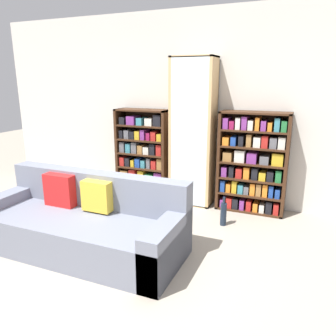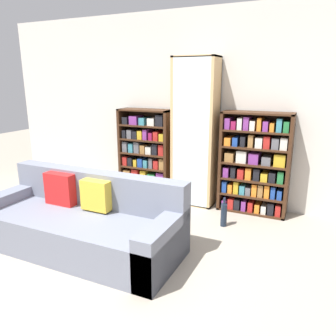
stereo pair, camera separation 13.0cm
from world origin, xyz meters
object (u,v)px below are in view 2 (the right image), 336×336
(bookshelf_left, at_px, (146,155))
(display_cabinet, at_px, (195,133))
(couch, at_px, (82,223))
(wine_bottle, at_px, (224,214))
(bookshelf_right, at_px, (255,165))

(bookshelf_left, relative_size, display_cabinet, 0.65)
(display_cabinet, bearing_deg, bookshelf_left, 178.82)
(couch, distance_m, wine_bottle, 1.70)
(wine_bottle, bearing_deg, bookshelf_right, 70.20)
(couch, bearing_deg, bookshelf_left, 95.41)
(couch, distance_m, bookshelf_left, 1.82)
(bookshelf_left, distance_m, wine_bottle, 1.62)
(couch, xyz_separation_m, display_cabinet, (0.62, 1.76, 0.76))
(bookshelf_left, distance_m, display_cabinet, 0.88)
(bookshelf_right, bearing_deg, couch, -129.65)
(couch, relative_size, bookshelf_left, 1.64)
(bookshelf_left, height_order, wine_bottle, bookshelf_left)
(wine_bottle, bearing_deg, couch, -137.36)
(couch, bearing_deg, display_cabinet, 70.45)
(couch, height_order, wine_bottle, couch)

